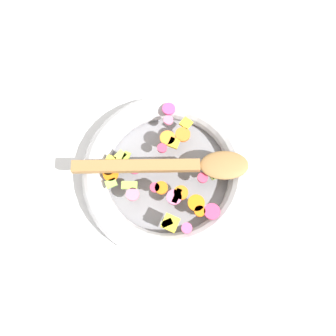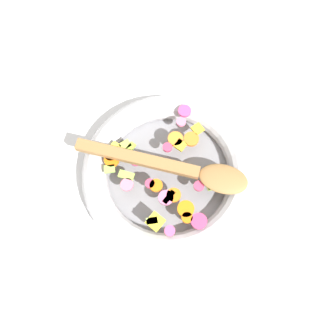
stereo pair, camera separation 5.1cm
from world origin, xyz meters
name	(u,v)px [view 1 (the left image)]	position (x,y,z in m)	size (l,w,h in m)	color
ground_plane	(168,176)	(0.00, 0.00, 0.00)	(4.00, 4.00, 0.00)	silver
skillet	(168,173)	(0.00, 0.00, 0.02)	(0.34, 0.34, 0.05)	slate
chopped_vegetables	(165,174)	(-0.01, 0.01, 0.05)	(0.26, 0.22, 0.01)	orange
wooden_spoon	(180,166)	(-0.01, -0.02, 0.06)	(0.13, 0.32, 0.01)	olive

